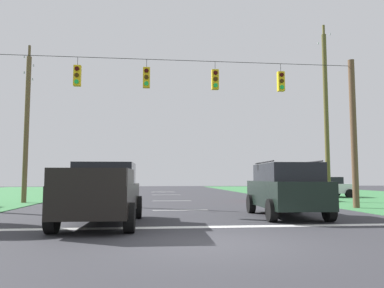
# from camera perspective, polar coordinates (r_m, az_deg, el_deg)

# --- Properties ---
(ground_plane) EXTENTS (120.00, 120.00, 0.00)m
(ground_plane) POSITION_cam_1_polar(r_m,az_deg,el_deg) (8.76, 2.96, -14.61)
(ground_plane) COLOR #333338
(stop_bar_stripe) EXTENTS (14.46, 0.45, 0.01)m
(stop_bar_stripe) POSITION_cam_1_polar(r_m,az_deg,el_deg) (11.55, 0.66, -12.28)
(stop_bar_stripe) COLOR white
(stop_bar_stripe) RESTS_ON ground
(lane_dash_0) EXTENTS (2.50, 0.15, 0.01)m
(lane_dash_0) POSITION_cam_1_polar(r_m,az_deg,el_deg) (17.49, -1.73, -9.83)
(lane_dash_0) COLOR white
(lane_dash_0) RESTS_ON ground
(lane_dash_1) EXTENTS (2.50, 0.15, 0.01)m
(lane_dash_1) POSITION_cam_1_polar(r_m,az_deg,el_deg) (24.54, -3.04, -8.45)
(lane_dash_1) COLOR white
(lane_dash_1) RESTS_ON ground
(lane_dash_2) EXTENTS (2.50, 0.15, 0.01)m
(lane_dash_2) POSITION_cam_1_polar(r_m,az_deg,el_deg) (33.29, -3.89, -7.56)
(lane_dash_2) COLOR white
(lane_dash_2) RESTS_ON ground
(lane_dash_3) EXTENTS (2.50, 0.15, 0.01)m
(lane_dash_3) POSITION_cam_1_polar(r_m,az_deg,el_deg) (39.35, -4.25, -7.17)
(lane_dash_3) COLOR white
(lane_dash_3) RESTS_ON ground
(lane_dash_4) EXTENTS (2.50, 0.15, 0.01)m
(lane_dash_4) POSITION_cam_1_polar(r_m,az_deg,el_deg) (41.78, -4.37, -7.05)
(lane_dash_4) COLOR white
(lane_dash_4) RESTS_ON ground
(overhead_signal_span) EXTENTS (17.19, 0.31, 7.26)m
(overhead_signal_span) POSITION_cam_1_polar(r_m,az_deg,el_deg) (17.73, -1.71, 3.57)
(overhead_signal_span) COLOR brown
(overhead_signal_span) RESTS_ON ground
(pickup_truck) EXTENTS (2.39, 5.45, 1.95)m
(pickup_truck) POSITION_cam_1_polar(r_m,az_deg,el_deg) (12.42, -13.20, -7.18)
(pickup_truck) COLOR black
(pickup_truck) RESTS_ON ground
(suv_black) EXTENTS (2.42, 4.90, 2.05)m
(suv_black) POSITION_cam_1_polar(r_m,az_deg,el_deg) (14.85, 13.80, -6.44)
(suv_black) COLOR black
(suv_black) RESTS_ON ground
(distant_car_crossing_white) EXTENTS (4.40, 2.22, 1.52)m
(distant_car_crossing_white) POSITION_cam_1_polar(r_m,az_deg,el_deg) (30.35, 19.20, -6.05)
(distant_car_crossing_white) COLOR silver
(distant_car_crossing_white) RESTS_ON ground
(distant_car_oncoming) EXTENTS (4.42, 2.28, 1.52)m
(distant_car_oncoming) POSITION_cam_1_polar(r_m,az_deg,el_deg) (24.97, 13.62, -6.46)
(distant_car_oncoming) COLOR maroon
(distant_car_oncoming) RESTS_ON ground
(distant_car_far_parked) EXTENTS (2.29, 4.43, 1.52)m
(distant_car_far_parked) POSITION_cam_1_polar(r_m,az_deg,el_deg) (30.49, -15.06, -6.15)
(distant_car_far_parked) COLOR silver
(distant_car_far_parked) RESTS_ON ground
(utility_pole_mid_right) EXTENTS (0.28, 1.69, 11.00)m
(utility_pole_mid_right) POSITION_cam_1_polar(r_m,az_deg,el_deg) (24.94, 19.37, 4.26)
(utility_pole_mid_right) COLOR brown
(utility_pole_mid_right) RESTS_ON ground
(utility_pole_near_left) EXTENTS (0.28, 1.83, 9.37)m
(utility_pole_near_left) POSITION_cam_1_polar(r_m,az_deg,el_deg) (24.54, -23.42, 2.78)
(utility_pole_near_left) COLOR brown
(utility_pole_near_left) RESTS_ON ground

